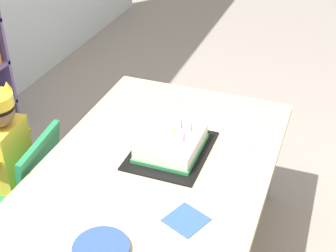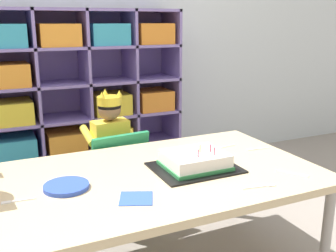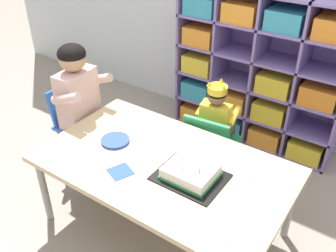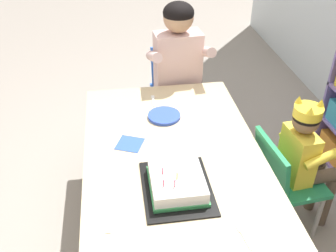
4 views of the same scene
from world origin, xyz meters
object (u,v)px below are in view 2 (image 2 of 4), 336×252
at_px(classroom_chair_blue, 115,168).
at_px(birthday_cake_on_tray, 195,162).
at_px(fork_near_cake_tray, 294,174).
at_px(paper_plate_stack, 67,187).
at_px(fork_scattered_mid_table, 256,149).
at_px(fork_at_table_front_edge, 224,147).
at_px(activity_table, 153,182).
at_px(fork_beside_plate_stack, 16,201).
at_px(child_with_crown, 108,140).
at_px(fork_by_napkin, 261,186).

xyz_separation_m(classroom_chair_blue, birthday_cake_on_tray, (0.20, -0.61, 0.21)).
xyz_separation_m(classroom_chair_blue, fork_near_cake_tray, (0.57, -0.85, 0.18)).
bearing_deg(birthday_cake_on_tray, paper_plate_stack, 178.01).
height_order(birthday_cake_on_tray, fork_scattered_mid_table, birthday_cake_on_tray).
xyz_separation_m(classroom_chair_blue, fork_at_table_front_edge, (0.49, -0.39, 0.18)).
bearing_deg(activity_table, fork_beside_plate_stack, -176.01).
height_order(classroom_chair_blue, child_with_crown, child_with_crown).
xyz_separation_m(child_with_crown, fork_scattered_mid_table, (0.64, -0.60, 0.04)).
xyz_separation_m(paper_plate_stack, fork_scattered_mid_table, (1.01, 0.09, -0.01)).
relative_size(activity_table, fork_near_cake_tray, 11.94).
xyz_separation_m(activity_table, fork_by_napkin, (0.35, -0.32, 0.04)).
bearing_deg(fork_by_napkin, fork_near_cake_tray, -157.85).
xyz_separation_m(child_with_crown, paper_plate_stack, (-0.38, -0.69, 0.04)).
xyz_separation_m(activity_table, paper_plate_stack, (-0.38, -0.00, 0.05)).
xyz_separation_m(fork_at_table_front_edge, fork_beside_plate_stack, (-1.08, -0.23, 0.00)).
relative_size(birthday_cake_on_tray, fork_beside_plate_stack, 3.11).
relative_size(fork_near_cake_tray, fork_beside_plate_stack, 1.02).
distance_m(fork_scattered_mid_table, fork_beside_plate_stack, 1.22).
bearing_deg(fork_beside_plate_stack, activity_table, 7.49).
height_order(activity_table, classroom_chair_blue, classroom_chair_blue).
bearing_deg(child_with_crown, birthday_cake_on_tray, 100.58).
xyz_separation_m(fork_by_napkin, fork_at_table_front_edge, (0.15, 0.51, -0.00)).
distance_m(fork_near_cake_tray, fork_scattered_mid_table, 0.36).
height_order(activity_table, paper_plate_stack, paper_plate_stack).
relative_size(classroom_chair_blue, paper_plate_stack, 3.20).
bearing_deg(fork_beside_plate_stack, classroom_chair_blue, 50.36).
bearing_deg(paper_plate_stack, fork_scattered_mid_table, 5.01).
bearing_deg(fork_by_napkin, classroom_chair_blue, -59.49).
distance_m(fork_at_table_front_edge, fork_beside_plate_stack, 1.10).
bearing_deg(activity_table, classroom_chair_blue, 89.47).
distance_m(classroom_chair_blue, fork_scattered_mid_table, 0.82).
bearing_deg(child_with_crown, paper_plate_stack, 55.65).
distance_m(child_with_crown, paper_plate_stack, 0.79).
height_order(classroom_chair_blue, birthday_cake_on_tray, birthday_cake_on_tray).
bearing_deg(fork_near_cake_tray, fork_at_table_front_edge, -25.28).
relative_size(paper_plate_stack, fork_by_napkin, 1.25).
relative_size(birthday_cake_on_tray, fork_at_table_front_edge, 3.03).
bearing_deg(fork_at_table_front_edge, fork_near_cake_tray, -88.06).
xyz_separation_m(fork_scattered_mid_table, fork_beside_plate_stack, (-1.21, -0.13, 0.00)).
height_order(child_with_crown, paper_plate_stack, child_with_crown).
distance_m(classroom_chair_blue, fork_by_napkin, 0.98).
relative_size(activity_table, birthday_cake_on_tray, 3.90).
bearing_deg(fork_by_napkin, fork_beside_plate_stack, -7.16).
relative_size(child_with_crown, paper_plate_stack, 4.43).
height_order(fork_at_table_front_edge, fork_scattered_mid_table, same).
bearing_deg(classroom_chair_blue, child_with_crown, -90.55).
bearing_deg(paper_plate_stack, fork_by_napkin, -23.56).
bearing_deg(classroom_chair_blue, paper_plate_stack, 51.01).
bearing_deg(fork_at_table_front_edge, paper_plate_stack, -174.60).
distance_m(activity_table, fork_beside_plate_stack, 0.58).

